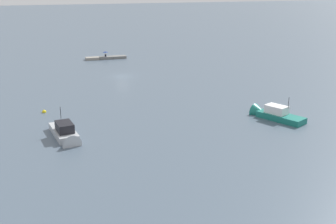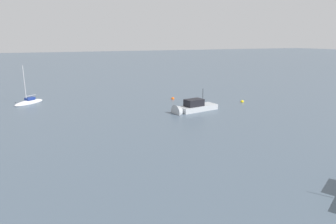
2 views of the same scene
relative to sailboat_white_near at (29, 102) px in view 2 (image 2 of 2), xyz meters
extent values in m
ellipsoid|color=silver|center=(-0.01, 0.01, -0.07)|extent=(4.75, 5.39, 0.96)
cube|color=navy|center=(0.16, -0.21, 0.63)|extent=(1.73, 1.83, 0.44)
cylinder|color=silver|center=(-0.29, 0.36, 3.43)|extent=(0.10, 0.10, 6.04)
cylinder|color=silver|center=(0.32, -0.40, 1.13)|extent=(1.28, 1.58, 0.07)
sphere|color=black|center=(-1.62, 2.03, 0.45)|extent=(0.13, 0.13, 0.13)
cube|color=#ADB2B7|center=(-16.59, -24.41, 0.00)|extent=(3.36, 6.80, 1.09)
cone|color=#ADB2B7|center=(-17.09, -21.19, 0.00)|extent=(2.62, 2.61, 2.29)
cube|color=black|center=(-16.71, -23.64, 1.08)|extent=(2.24, 3.11, 1.09)
cube|color=#283847|center=(-16.83, -22.87, 1.14)|extent=(1.72, 0.39, 0.76)
cylinder|color=black|center=(-16.44, -25.38, 2.39)|extent=(0.07, 0.07, 1.52)
sphere|color=#EA5914|center=(-6.80, -24.71, -0.17)|extent=(0.61, 0.61, 0.61)
sphere|color=yellow|center=(-14.52, -34.87, -0.17)|extent=(0.59, 0.59, 0.59)
camera|label=1|loc=(-14.39, 26.59, 18.31)|focal=45.51mm
camera|label=2|loc=(-56.52, -0.77, 10.83)|focal=31.82mm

